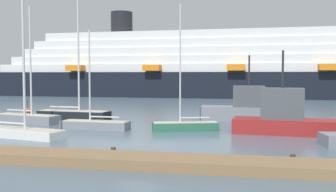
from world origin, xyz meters
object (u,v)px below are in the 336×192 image
(sailboat_5, at_px, (95,124))
(channel_buoy_0, at_px, (28,111))
(sailboat_0, at_px, (19,129))
(fishing_boat_1, at_px, (246,109))
(fishing_boat_0, at_px, (285,118))
(sailboat_1, at_px, (185,124))
(sailboat_2, at_px, (27,117))
(sailboat_3, at_px, (74,113))
(cruise_ship, at_px, (197,69))

(sailboat_5, distance_m, channel_buoy_0, 14.75)
(sailboat_0, xyz_separation_m, sailboat_5, (3.48, 4.50, -0.09))
(sailboat_5, height_order, fishing_boat_1, sailboat_5)
(fishing_boat_0, distance_m, fishing_boat_1, 7.87)
(fishing_boat_0, relative_size, channel_buoy_0, 5.72)
(sailboat_1, relative_size, sailboat_2, 0.94)
(sailboat_3, bearing_deg, sailboat_5, -47.69)
(sailboat_3, relative_size, fishing_boat_0, 1.43)
(sailboat_3, distance_m, sailboat_5, 7.19)
(fishing_boat_1, bearing_deg, sailboat_3, -172.90)
(sailboat_3, height_order, sailboat_5, sailboat_3)
(sailboat_5, xyz_separation_m, channel_buoy_0, (-11.32, 9.45, -0.10))
(sailboat_3, bearing_deg, fishing_boat_1, 12.58)
(sailboat_3, bearing_deg, sailboat_2, -122.77)
(sailboat_5, xyz_separation_m, fishing_boat_0, (13.84, 0.43, 0.72))
(sailboat_2, relative_size, sailboat_5, 1.32)
(fishing_boat_0, xyz_separation_m, fishing_boat_1, (-2.74, 7.37, -0.05))
(sailboat_0, relative_size, fishing_boat_1, 1.37)
(channel_buoy_0, bearing_deg, cruise_ship, 69.53)
(sailboat_1, bearing_deg, cruise_ship, -101.40)
(sailboat_2, distance_m, fishing_boat_0, 20.95)
(fishing_boat_1, distance_m, cruise_ship, 38.81)
(sailboat_0, distance_m, fishing_boat_1, 19.09)
(sailboat_0, bearing_deg, sailboat_3, 108.27)
(channel_buoy_0, relative_size, cruise_ship, 0.02)
(cruise_ship, bearing_deg, fishing_boat_0, -74.27)
(fishing_boat_1, bearing_deg, cruise_ship, 102.94)
(sailboat_1, distance_m, fishing_boat_0, 7.07)
(sailboat_2, bearing_deg, fishing_boat_1, 29.84)
(sailboat_2, height_order, fishing_boat_1, sailboat_2)
(sailboat_0, xyz_separation_m, sailboat_1, (10.28, 5.00, -0.03))
(channel_buoy_0, bearing_deg, sailboat_1, -26.27)
(sailboat_2, relative_size, sailboat_3, 0.91)
(sailboat_1, relative_size, channel_buoy_0, 6.92)
(sailboat_1, bearing_deg, sailboat_0, 8.53)
(sailboat_1, distance_m, channel_buoy_0, 20.21)
(sailboat_0, bearing_deg, fishing_boat_1, 53.43)
(fishing_boat_1, bearing_deg, fishing_boat_0, -70.23)
(sailboat_2, relative_size, fishing_boat_1, 1.27)
(sailboat_3, bearing_deg, sailboat_1, -20.11)
(sailboat_0, distance_m, sailboat_5, 5.69)
(fishing_boat_0, bearing_deg, sailboat_1, 4.44)
(sailboat_5, bearing_deg, sailboat_3, -49.50)
(fishing_boat_1, xyz_separation_m, cruise_ship, (-9.04, 37.51, 4.16))
(channel_buoy_0, bearing_deg, sailboat_0, -60.65)
(fishing_boat_0, xyz_separation_m, channel_buoy_0, (-25.16, 9.02, -0.82))
(fishing_boat_1, relative_size, cruise_ship, 0.09)
(sailboat_3, relative_size, channel_buoy_0, 8.15)
(sailboat_3, distance_m, channel_buoy_0, 7.90)
(sailboat_5, bearing_deg, sailboat_0, 55.36)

